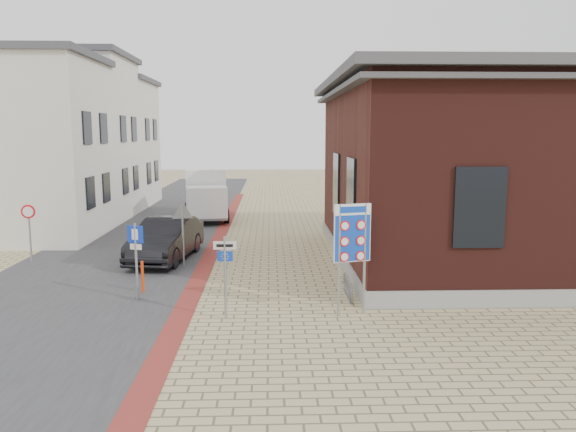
{
  "coord_description": "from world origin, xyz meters",
  "views": [
    {
      "loc": [
        0.36,
        -13.8,
        4.8
      ],
      "look_at": [
        0.93,
        3.62,
        2.2
      ],
      "focal_mm": 35.0,
      "sensor_mm": 36.0,
      "label": 1
    }
  ],
  "objects_px": {
    "essen_sign": "(225,265)",
    "bollard": "(142,277)",
    "border_sign": "(352,235)",
    "box_truck": "(206,193)",
    "parking_sign": "(136,249)",
    "sedan": "(166,239)"
  },
  "relations": [
    {
      "from": "box_truck",
      "to": "essen_sign",
      "type": "xyz_separation_m",
      "value": [
        2.42,
        -17.1,
        -0.02
      ]
    },
    {
      "from": "sedan",
      "to": "border_sign",
      "type": "relative_size",
      "value": 1.61
    },
    {
      "from": "box_truck",
      "to": "bollard",
      "type": "distance_m",
      "value": 14.64
    },
    {
      "from": "bollard",
      "to": "essen_sign",
      "type": "bearing_deg",
      "value": -42.8
    },
    {
      "from": "border_sign",
      "to": "box_truck",
      "type": "bearing_deg",
      "value": 94.5
    },
    {
      "from": "border_sign",
      "to": "essen_sign",
      "type": "bearing_deg",
      "value": 169.27
    },
    {
      "from": "sedan",
      "to": "essen_sign",
      "type": "xyz_separation_m",
      "value": [
        2.79,
        -6.93,
        0.63
      ]
    },
    {
      "from": "box_truck",
      "to": "essen_sign",
      "type": "distance_m",
      "value": 17.28
    },
    {
      "from": "box_truck",
      "to": "bollard",
      "type": "xyz_separation_m",
      "value": [
        -0.28,
        -14.6,
        -0.96
      ]
    },
    {
      "from": "essen_sign",
      "to": "bollard",
      "type": "bearing_deg",
      "value": 139.26
    },
    {
      "from": "essen_sign",
      "to": "parking_sign",
      "type": "distance_m",
      "value": 3.17
    },
    {
      "from": "parking_sign",
      "to": "bollard",
      "type": "height_order",
      "value": "parking_sign"
    },
    {
      "from": "sedan",
      "to": "essen_sign",
      "type": "distance_m",
      "value": 7.49
    },
    {
      "from": "essen_sign",
      "to": "bollard",
      "type": "height_order",
      "value": "essen_sign"
    },
    {
      "from": "border_sign",
      "to": "parking_sign",
      "type": "distance_m",
      "value": 6.19
    },
    {
      "from": "sedan",
      "to": "parking_sign",
      "type": "xyz_separation_m",
      "value": [
        0.12,
        -5.23,
        0.72
      ]
    },
    {
      "from": "essen_sign",
      "to": "sedan",
      "type": "bearing_deg",
      "value": 114.01
    },
    {
      "from": "border_sign",
      "to": "parking_sign",
      "type": "height_order",
      "value": "border_sign"
    },
    {
      "from": "border_sign",
      "to": "bollard",
      "type": "xyz_separation_m",
      "value": [
        -6.0,
        2.3,
        -1.67
      ]
    },
    {
      "from": "box_truck",
      "to": "border_sign",
      "type": "distance_m",
      "value": 17.86
    },
    {
      "from": "sedan",
      "to": "bollard",
      "type": "bearing_deg",
      "value": -80.76
    },
    {
      "from": "border_sign",
      "to": "essen_sign",
      "type": "height_order",
      "value": "border_sign"
    }
  ]
}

